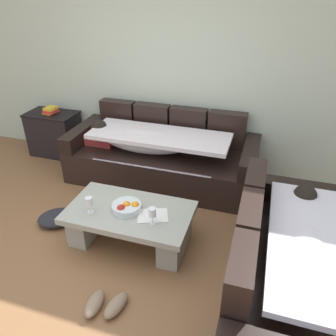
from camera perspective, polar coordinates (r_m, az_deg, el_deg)
name	(u,v)px	position (r m, az deg, el deg)	size (l,w,h in m)	color
ground_plane	(85,262)	(3.28, -14.28, -15.51)	(14.00, 14.00, 0.00)	brown
back_wall	(158,65)	(4.37, -1.80, 17.48)	(9.00, 0.10, 2.70)	#B7C6AF
couch_along_wall	(159,156)	(4.20, -1.56, 2.08)	(2.36, 0.92, 0.88)	black
couch_near_window	(290,270)	(2.82, 20.43, -16.25)	(0.92, 1.90, 0.88)	black
coffee_table	(130,222)	(3.26, -6.62, -9.25)	(1.20, 0.68, 0.38)	#9B9D91
fruit_bowl	(127,207)	(3.14, -7.17, -6.78)	(0.28, 0.28, 0.10)	silver
wine_glass_near_left	(89,202)	(3.14, -13.56, -5.80)	(0.07, 0.07, 0.17)	silver
wine_glass_near_right	(152,213)	(2.93, -2.74, -7.82)	(0.07, 0.07, 0.17)	silver
open_magazine	(153,216)	(3.08, -2.67, -8.28)	(0.28, 0.21, 0.01)	white
side_cabinet	(55,134)	(5.14, -19.12, 5.66)	(0.72, 0.44, 0.64)	black
book_stack_on_cabinet	(51,110)	(5.01, -19.75, 9.42)	(0.18, 0.22, 0.09)	#B76623
pair_of_shoes	(105,304)	(2.87, -10.85, -22.27)	(0.32, 0.32, 0.09)	#8C7259
crumpled_garment	(57,218)	(3.77, -18.77, -8.21)	(0.40, 0.32, 0.12)	#232328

